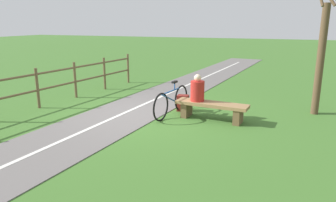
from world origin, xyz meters
TOP-DOWN VIEW (x-y plane):
  - ground_plane at (0.00, 0.00)m, footprint 80.00×80.00m
  - bench at (-1.87, -0.19)m, footprint 1.84×0.64m
  - person_seated at (-1.49, -0.23)m, footprint 0.38×0.38m
  - bicycle at (-0.81, -0.19)m, footprint 0.31×1.79m
  - backpack at (-0.95, -0.71)m, footprint 0.33×0.30m
  - fence_roadside at (2.88, -0.26)m, footprint 1.01×7.33m
  - tree_far_right at (-4.33, -1.66)m, footprint 1.52×1.05m

SIDE VIEW (x-z plane):
  - ground_plane at x=0.00m, z-range 0.00..0.00m
  - backpack at x=-0.95m, z-range 0.00..0.44m
  - bench at x=-1.87m, z-range 0.09..0.53m
  - bicycle at x=-0.81m, z-range -0.07..0.82m
  - fence_roadside at x=2.88m, z-range 0.09..1.24m
  - person_seated at x=-1.49m, z-range 0.39..1.07m
  - tree_far_right at x=-4.33m, z-range -0.23..3.59m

